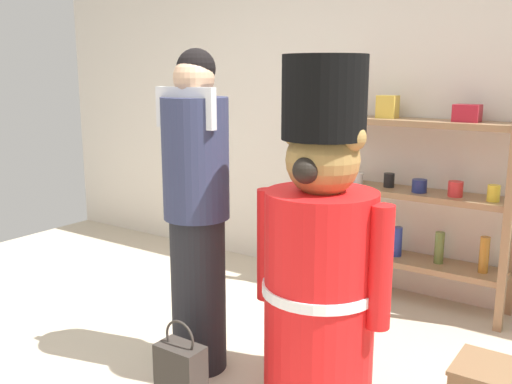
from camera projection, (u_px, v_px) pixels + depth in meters
The scene contains 5 objects.
back_wall at pixel (370, 110), 4.14m from camera, with size 6.40×0.12×2.60m, color silver.
merchandise_shelf at pixel (421, 191), 3.80m from camera, with size 1.22×0.35×1.60m.
teddy_bear_guard at pixel (320, 256), 2.68m from camera, with size 0.71×0.55×1.65m.
person_shopper at pixel (197, 210), 2.92m from camera, with size 0.36×0.34×1.69m.
shopping_bag at pixel (181, 374), 2.70m from camera, with size 0.23×0.14×0.43m.
Camera 1 is at (1.69, -1.71, 1.57)m, focal length 39.80 mm.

